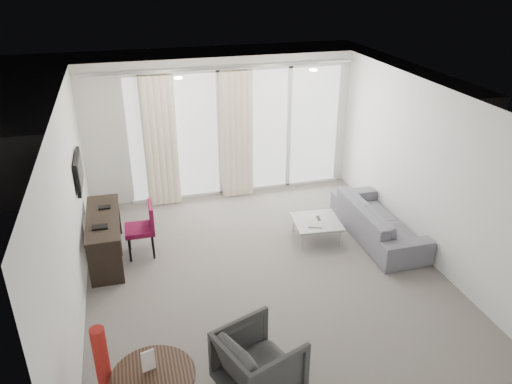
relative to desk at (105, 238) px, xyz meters
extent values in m
cube|color=#69635D|center=(2.20, -1.15, -0.36)|extent=(5.00, 6.00, 0.00)
cube|color=white|center=(2.20, -1.15, 2.24)|extent=(5.00, 6.00, 0.00)
cube|color=silver|center=(-0.30, -1.15, 0.94)|extent=(0.00, 6.00, 2.60)
cube|color=silver|center=(4.70, -1.15, 0.94)|extent=(0.00, 6.00, 2.60)
cube|color=silver|center=(2.20, -4.15, 0.94)|extent=(5.00, 0.00, 2.60)
cylinder|color=#FFE0B2|center=(1.30, 0.45, 2.23)|extent=(0.12, 0.12, 0.02)
cylinder|color=#FFE0B2|center=(3.40, 0.45, 2.23)|extent=(0.12, 0.12, 0.02)
cylinder|color=#A21D18|center=(0.01, -3.02, 0.20)|extent=(0.25, 0.25, 1.12)
imported|color=#343434|center=(1.55, -3.05, 0.00)|extent=(1.00, 0.99, 0.71)
imported|color=slate|center=(4.28, -0.50, -0.06)|extent=(0.80, 2.06, 0.60)
cube|color=#4D4D50|center=(2.50, 3.35, -0.42)|extent=(5.60, 3.00, 0.12)
camera|label=1|loc=(0.48, -6.84, 3.85)|focal=35.00mm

